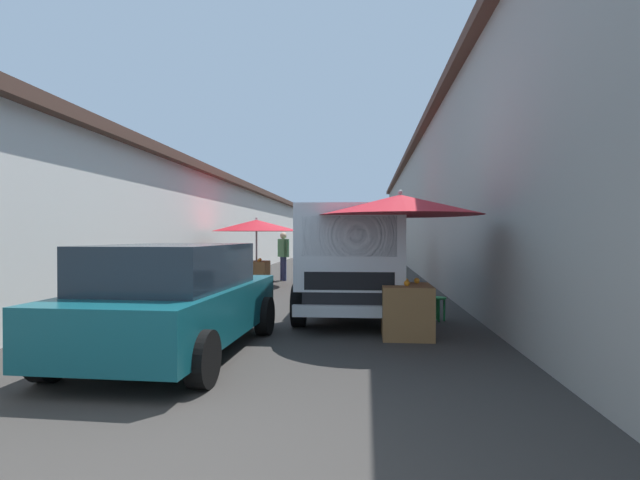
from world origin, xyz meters
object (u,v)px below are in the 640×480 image
fruit_stall_near_left (401,228)px  parked_scooter (232,282)px  fruit_stall_mid_lane (257,232)px  plastic_stool (438,303)px  fruit_stall_near_right (371,231)px  delivery_truck (350,264)px  vendor_by_crates (283,253)px  hatchback_car (176,299)px

fruit_stall_near_left → parked_scooter: bearing=45.6°
fruit_stall_mid_lane → parked_scooter: fruit_stall_mid_lane is taller
fruit_stall_near_left → plastic_stool: fruit_stall_near_left is taller
fruit_stall_near_right → parked_scooter: 5.37m
delivery_truck → plastic_stool: 1.75m
fruit_stall_near_left → vendor_by_crates: size_ratio=1.54×
vendor_by_crates → fruit_stall_mid_lane: bearing=162.3°
delivery_truck → parked_scooter: size_ratio=2.93×
fruit_stall_near_left → plastic_stool: 2.07m
parked_scooter → plastic_stool: size_ratio=3.89×
delivery_truck → vendor_by_crates: delivery_truck is taller
fruit_stall_near_left → hatchback_car: (-1.50, 3.04, -0.95)m
delivery_truck → parked_scooter: (2.38, 2.91, -0.59)m
fruit_stall_near_left → delivery_truck: (1.29, 0.84, -0.65)m
hatchback_car → delivery_truck: bearing=-38.2°
hatchback_car → fruit_stall_mid_lane: bearing=6.0°
hatchback_car → parked_scooter: size_ratio=2.34×
fruit_stall_near_right → plastic_stool: bearing=-169.7°
delivery_truck → vendor_by_crates: (7.46, 2.55, -0.08)m
fruit_stall_mid_lane → fruit_stall_near_left: fruit_stall_near_left is taller
parked_scooter → plastic_stool: parked_scooter is taller
fruit_stall_mid_lane → vendor_by_crates: fruit_stall_mid_lane is taller
hatchback_car → plastic_stool: bearing=-53.1°
fruit_stall_near_right → hatchback_car: fruit_stall_near_right is taller
fruit_stall_near_right → delivery_truck: bearing=175.9°
fruit_stall_near_right → parked_scooter: bearing=139.9°
fruit_stall_near_right → fruit_stall_mid_lane: fruit_stall_near_right is taller
delivery_truck → plastic_stool: (0.06, -1.60, -0.71)m
hatchback_car → vendor_by_crates: (10.25, 0.35, 0.23)m
fruit_stall_near_left → vendor_by_crates: fruit_stall_near_left is taller
fruit_stall_near_right → plastic_stool: 6.57m
hatchback_car → vendor_by_crates: vendor_by_crates is taller
fruit_stall_mid_lane → hatchback_car: (-8.55, -0.89, -0.93)m
fruit_stall_near_right → plastic_stool: (-6.31, -1.15, -1.39)m
hatchback_car → fruit_stall_near_left: bearing=-63.7°
fruit_stall_mid_lane → delivery_truck: fruit_stall_mid_lane is taller
hatchback_car → vendor_by_crates: bearing=1.9°
hatchback_car → vendor_by_crates: size_ratio=2.38×
fruit_stall_near_left → hatchback_car: size_ratio=0.64×
hatchback_car → parked_scooter: 5.23m
fruit_stall_near_right → vendor_by_crates: (1.08, 3.00, -0.75)m
parked_scooter → fruit_stall_near_right: bearing=-40.1°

